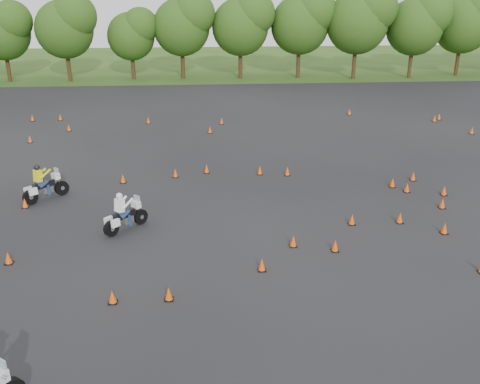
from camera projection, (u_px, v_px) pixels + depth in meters
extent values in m
plane|color=#2D5119|center=(248.00, 260.00, 20.43)|extent=(140.00, 140.00, 0.00)
plane|color=black|center=(237.00, 200.00, 25.99)|extent=(62.00, 62.00, 0.00)
cone|color=#E44D09|center=(445.00, 229.00, 22.45)|extent=(0.26, 0.26, 0.45)
cone|color=#E44D09|center=(32.00, 118.00, 40.43)|extent=(0.26, 0.26, 0.45)
cone|color=#E44D09|center=(407.00, 188.00, 26.85)|extent=(0.26, 0.26, 0.45)
cone|color=#E44D09|center=(222.00, 121.00, 39.56)|extent=(0.26, 0.26, 0.45)
cone|color=#E44D09|center=(260.00, 170.00, 29.30)|extent=(0.26, 0.26, 0.45)
cone|color=#E44D09|center=(442.00, 204.00, 24.96)|extent=(0.26, 0.26, 0.45)
cone|color=#E44D09|center=(25.00, 203.00, 25.01)|extent=(0.26, 0.26, 0.45)
cone|color=#E44D09|center=(400.00, 218.00, 23.44)|extent=(0.26, 0.26, 0.45)
cone|color=#E44D09|center=(293.00, 241.00, 21.36)|extent=(0.26, 0.26, 0.45)
cone|color=#E44D09|center=(123.00, 179.00, 28.08)|extent=(0.26, 0.26, 0.45)
cone|color=#E44D09|center=(435.00, 119.00, 40.22)|extent=(0.26, 0.26, 0.45)
cone|color=#E44D09|center=(444.00, 191.00, 26.46)|extent=(0.26, 0.26, 0.45)
cone|color=#E44D09|center=(439.00, 117.00, 40.81)|extent=(0.26, 0.26, 0.45)
cone|color=#E44D09|center=(352.00, 220.00, 23.28)|extent=(0.26, 0.26, 0.45)
cone|color=#E44D09|center=(69.00, 128.00, 37.71)|extent=(0.26, 0.26, 0.45)
cone|color=#E44D09|center=(169.00, 294.00, 17.78)|extent=(0.26, 0.26, 0.45)
cone|color=#E44D09|center=(175.00, 173.00, 28.89)|extent=(0.26, 0.26, 0.45)
cone|color=#E44D09|center=(413.00, 176.00, 28.40)|extent=(0.26, 0.26, 0.45)
cone|color=#E44D09|center=(472.00, 131.00, 37.01)|extent=(0.26, 0.26, 0.45)
cone|color=#E44D09|center=(60.00, 117.00, 40.62)|extent=(0.26, 0.26, 0.45)
cone|color=#E44D09|center=(207.00, 169.00, 29.53)|extent=(0.26, 0.26, 0.45)
cone|color=#E44D09|center=(393.00, 183.00, 27.51)|extent=(0.26, 0.26, 0.45)
cone|color=#E44D09|center=(262.00, 265.00, 19.58)|extent=(0.26, 0.26, 0.45)
cone|color=#E44D09|center=(287.00, 171.00, 29.15)|extent=(0.26, 0.26, 0.45)
cone|color=#E44D09|center=(112.00, 297.00, 17.61)|extent=(0.26, 0.26, 0.45)
cone|color=#E44D09|center=(8.00, 258.00, 20.06)|extent=(0.26, 0.26, 0.45)
cone|color=#E44D09|center=(349.00, 112.00, 42.26)|extent=(0.26, 0.26, 0.45)
cone|color=#E44D09|center=(210.00, 130.00, 37.22)|extent=(0.26, 0.26, 0.45)
cone|color=#E44D09|center=(30.00, 139.00, 35.07)|extent=(0.26, 0.26, 0.45)
cone|color=#E44D09|center=(148.00, 120.00, 39.71)|extent=(0.26, 0.26, 0.45)
cone|color=#E44D09|center=(335.00, 246.00, 20.99)|extent=(0.26, 0.26, 0.45)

